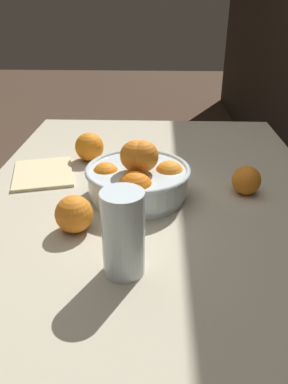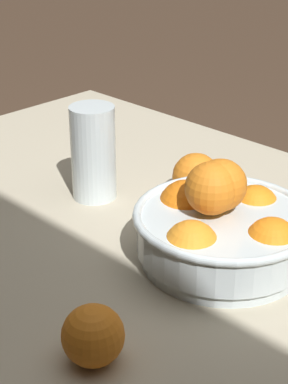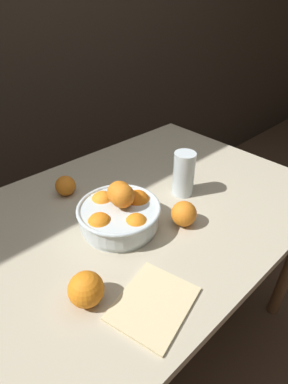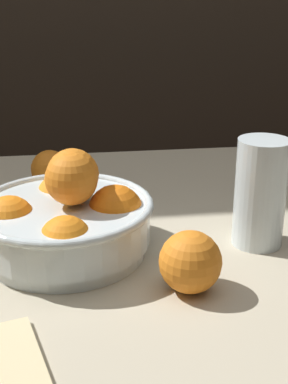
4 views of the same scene
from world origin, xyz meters
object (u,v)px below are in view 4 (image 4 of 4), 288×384
Objects in this scene: fruit_bowl at (66,218)px; orange_loose_front at (50,169)px; juice_glass at (260,198)px; orange_loose_near_bowl at (190,262)px.

orange_loose_front is at bearing 96.55° from fruit_bowl.
fruit_bowl is at bearing -83.45° from orange_loose_front.
orange_loose_front is (-0.31, 0.27, -0.04)m from juice_glass.
fruit_bowl is 0.19m from orange_loose_near_bowl.
fruit_bowl is 0.27m from orange_loose_front.
juice_glass is 2.01× the size of orange_loose_near_bowl.
juice_glass is (0.28, -0.01, 0.02)m from fruit_bowl.
fruit_bowl reaches higher than orange_loose_near_bowl.
orange_loose_near_bowl is (0.15, -0.12, -0.01)m from fruit_bowl.
orange_loose_front is at bearing 115.04° from orange_loose_near_bowl.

